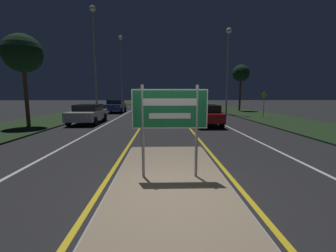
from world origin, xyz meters
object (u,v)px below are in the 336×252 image
at_px(car_receding_2, 177,102).
at_px(streetlight_right_near, 228,58).
at_px(car_approaching_1, 116,106).
at_px(streetlight_left_near, 94,45).
at_px(warning_sign, 264,102).
at_px(car_receding_0, 206,114).
at_px(car_receding_3, 187,101).
at_px(streetlight_left_far, 121,59).
at_px(highway_sign, 170,114).
at_px(car_receding_1, 184,105).
at_px(car_approaching_0, 88,113).

bearing_deg(car_receding_2, streetlight_right_near, -76.43).
bearing_deg(car_approaching_1, streetlight_left_near, -102.49).
height_order(streetlight_right_near, warning_sign, streetlight_right_near).
height_order(car_receding_0, car_receding_3, car_receding_0).
bearing_deg(car_receding_0, streetlight_left_far, 113.67).
distance_m(highway_sign, streetlight_left_far, 32.70).
bearing_deg(streetlight_right_near, streetlight_left_far, 134.01).
distance_m(car_receding_1, car_approaching_1, 8.67).
bearing_deg(car_approaching_1, car_receding_1, 16.09).
bearing_deg(car_receding_2, car_receding_1, -89.01).
relative_size(streetlight_right_near, car_receding_1, 1.94).
bearing_deg(car_receding_3, car_receding_1, -97.50).
relative_size(streetlight_left_far, car_receding_0, 2.65).
relative_size(car_receding_2, warning_sign, 1.97).
xyz_separation_m(car_receding_3, warning_sign, (3.41, -30.62, 0.70)).
bearing_deg(car_receding_1, warning_sign, -56.21).
height_order(streetlight_left_far, car_receding_0, streetlight_left_far).
height_order(car_receding_1, car_receding_2, car_receding_2).
relative_size(highway_sign, car_approaching_0, 0.52).
bearing_deg(car_approaching_0, highway_sign, -63.57).
bearing_deg(streetlight_left_far, car_receding_0, -66.33).
height_order(streetlight_left_far, car_approaching_0, streetlight_left_far).
distance_m(highway_sign, car_receding_2, 34.68).
relative_size(streetlight_right_near, car_receding_0, 2.05).
relative_size(streetlight_right_near, car_approaching_0, 2.01).
xyz_separation_m(car_receding_3, car_approaching_0, (-11.15, -33.74, -0.02)).
relative_size(car_receding_1, car_receding_3, 1.01).
bearing_deg(car_approaching_1, highway_sign, -75.24).
height_order(car_receding_3, warning_sign, warning_sign).
distance_m(streetlight_left_far, car_receding_1, 13.93).
relative_size(streetlight_left_far, car_approaching_0, 2.61).
bearing_deg(car_receding_3, warning_sign, -83.65).
bearing_deg(car_receding_0, streetlight_right_near, 64.81).
xyz_separation_m(streetlight_left_near, car_receding_3, (12.10, 28.05, -6.06)).
distance_m(streetlight_left_far, car_receding_2, 11.85).
height_order(streetlight_right_near, car_receding_3, streetlight_right_near).
height_order(car_receding_2, car_approaching_1, car_receding_2).
bearing_deg(car_approaching_0, streetlight_left_near, 99.48).
bearing_deg(streetlight_right_near, car_approaching_0, -151.70).
relative_size(streetlight_left_near, car_receding_0, 2.43).
xyz_separation_m(car_approaching_0, warning_sign, (14.55, 3.12, 0.72)).
height_order(streetlight_left_near, warning_sign, streetlight_left_near).
bearing_deg(warning_sign, streetlight_right_near, 124.70).
distance_m(car_receding_2, car_approaching_0, 24.64).
relative_size(streetlight_left_far, warning_sign, 4.92).
relative_size(car_approaching_0, warning_sign, 1.89).
bearing_deg(car_receding_1, car_approaching_1, -163.91).
distance_m(car_approaching_0, car_approaching_1, 10.01).
height_order(streetlight_left_far, car_receding_3, streetlight_left_far).
distance_m(car_receding_0, car_receding_1, 13.74).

